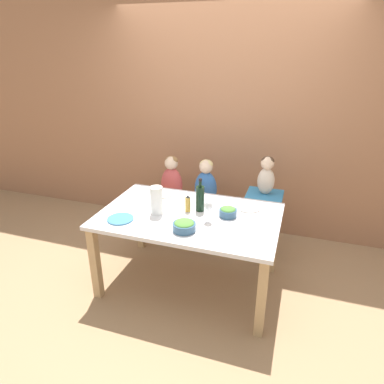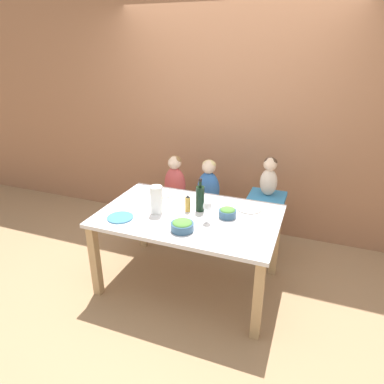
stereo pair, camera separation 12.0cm
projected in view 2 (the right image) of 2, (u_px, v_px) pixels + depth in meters
The scene contains 18 objects.
ground_plane at pixel (189, 282), 3.28m from camera, with size 14.00×14.00×0.00m, color #9E7A56.
wall_back at pixel (230, 117), 3.83m from camera, with size 10.00×0.06×2.70m.
dining_table at pixel (189, 223), 3.02m from camera, with size 1.55×0.99×0.73m.
chair_far_left at pixel (175, 206), 3.93m from camera, with size 0.43×0.39×0.46m.
chair_far_center at pixel (208, 212), 3.80m from camera, with size 0.43×0.39×0.46m.
chair_right_highchair at pixel (266, 208), 3.53m from camera, with size 0.37×0.33×0.69m.
person_child_left at pixel (175, 179), 3.80m from camera, with size 0.25×0.17×0.53m.
person_child_center at pixel (209, 184), 3.67m from camera, with size 0.25×0.17×0.53m.
person_baby_right at pixel (269, 175), 3.39m from camera, with size 0.17×0.14×0.40m.
wine_bottle at pixel (200, 198), 3.00m from camera, with size 0.08×0.08×0.30m.
paper_towel_roll at pixel (157, 200), 2.97m from camera, with size 0.11×0.11×0.25m.
wine_glass_near at pixel (207, 207), 2.81m from camera, with size 0.07×0.07×0.19m.
salad_bowl_large at pixel (182, 225), 2.71m from camera, with size 0.19×0.19×0.09m.
salad_bowl_small at pixel (228, 212), 2.92m from camera, with size 0.15×0.15×0.09m.
dinner_plate_front_left at pixel (120, 217), 2.91m from camera, with size 0.22×0.22×0.01m.
dinner_plate_back_left at pixel (164, 193), 3.39m from camera, with size 0.22×0.22×0.01m.
dinner_plate_back_right at pixel (249, 209), 3.08m from camera, with size 0.22×0.22×0.01m.
condiment_bottle_hot_sauce at pixel (188, 204), 3.01m from camera, with size 0.05×0.05×0.16m.
Camera 2 is at (0.98, -2.49, 2.08)m, focal length 32.00 mm.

